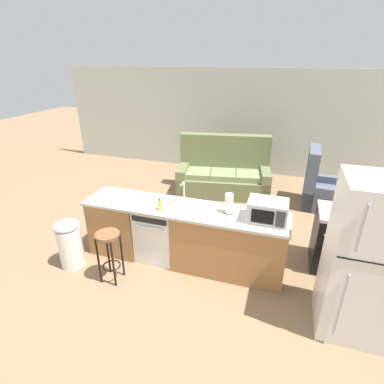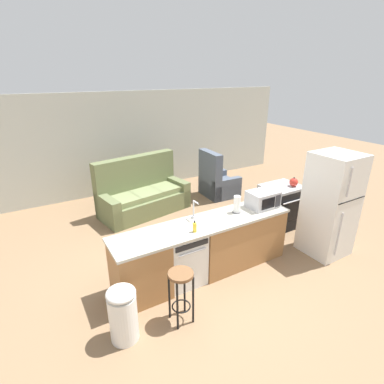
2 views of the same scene
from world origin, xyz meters
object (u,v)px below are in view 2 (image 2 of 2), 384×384
(armchair, at_px, (216,183))
(trash_bin, at_px, (123,313))
(stove_range, at_px, (280,206))
(paper_towel_roll, at_px, (237,204))
(microwave, at_px, (263,199))
(couch, at_px, (142,195))
(soap_bottle, at_px, (195,227))
(bar_stool, at_px, (181,286))
(kettle, at_px, (294,182))
(dishwasher, at_px, (182,257))
(refrigerator, at_px, (330,205))

(armchair, bearing_deg, trash_bin, -137.99)
(stove_range, xyz_separation_m, paper_towel_roll, (-1.56, -0.50, 0.59))
(armchair, bearing_deg, stove_range, -85.14)
(trash_bin, bearing_deg, stove_range, 17.23)
(microwave, height_order, couch, couch)
(soap_bottle, relative_size, bar_stool, 0.24)
(kettle, relative_size, couch, 0.10)
(bar_stool, xyz_separation_m, couch, (0.81, 3.40, -0.14))
(kettle, bearing_deg, paper_towel_roll, -167.77)
(paper_towel_roll, relative_size, couch, 0.13)
(paper_towel_roll, distance_m, kettle, 1.77)
(trash_bin, bearing_deg, couch, 65.03)
(dishwasher, height_order, trash_bin, dishwasher)
(stove_range, height_order, armchair, armchair)
(dishwasher, height_order, bar_stool, dishwasher)
(refrigerator, relative_size, bar_stool, 2.45)
(armchair, bearing_deg, refrigerator, -86.83)
(trash_bin, height_order, couch, couch)
(microwave, xyz_separation_m, armchair, (0.88, 2.60, -0.69))
(dishwasher, distance_m, stove_range, 2.66)
(refrigerator, xyz_separation_m, microwave, (-1.05, 0.55, 0.13))
(paper_towel_roll, xyz_separation_m, soap_bottle, (-0.92, -0.21, -0.07))
(couch, height_order, armchair, couch)
(microwave, distance_m, couch, 3.00)
(soap_bottle, bearing_deg, dishwasher, 126.63)
(refrigerator, height_order, soap_bottle, refrigerator)
(microwave, xyz_separation_m, paper_towel_roll, (-0.51, 0.05, -0.00))
(kettle, bearing_deg, bar_stool, -160.44)
(dishwasher, xyz_separation_m, soap_bottle, (0.12, -0.16, 0.55))
(soap_bottle, relative_size, armchair, 0.15)
(microwave, bearing_deg, couch, 112.99)
(paper_towel_roll, bearing_deg, soap_bottle, -167.21)
(armchair, bearing_deg, soap_bottle, -129.91)
(kettle, xyz_separation_m, trash_bin, (-3.90, -1.03, -0.61))
(stove_range, relative_size, kettle, 4.39)
(microwave, bearing_deg, trash_bin, -167.22)
(stove_range, xyz_separation_m, armchair, (-0.17, 2.05, -0.10))
(refrigerator, xyz_separation_m, soap_bottle, (-2.48, 0.39, 0.07))
(dishwasher, xyz_separation_m, kettle, (2.77, 0.42, 0.56))
(kettle, height_order, couch, couch)
(refrigerator, height_order, paper_towel_roll, refrigerator)
(paper_towel_roll, distance_m, soap_bottle, 0.94)
(couch, bearing_deg, stove_range, -44.35)
(bar_stool, bearing_deg, trash_bin, 172.59)
(bar_stool, bearing_deg, kettle, 19.56)
(dishwasher, relative_size, kettle, 4.10)
(microwave, xyz_separation_m, bar_stool, (-1.95, -0.70, -0.50))
(soap_bottle, xyz_separation_m, kettle, (2.65, 0.58, 0.01))
(microwave, bearing_deg, stove_range, 27.60)
(dishwasher, height_order, couch, couch)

